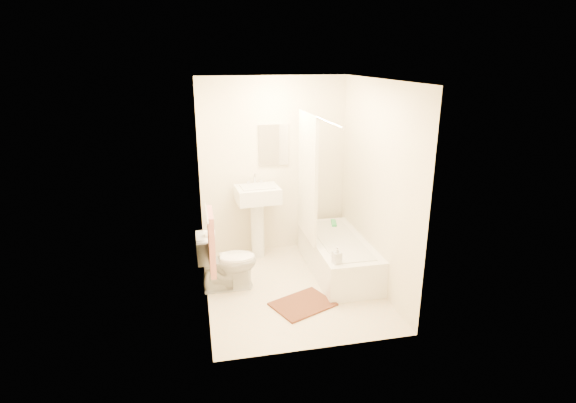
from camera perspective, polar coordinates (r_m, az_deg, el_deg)
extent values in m
plane|color=beige|center=(5.46, 0.56, -10.83)|extent=(2.40, 2.40, 0.00)
plane|color=white|center=(4.79, 0.64, 15.20)|extent=(2.40, 2.40, 0.00)
cube|color=beige|center=(6.13, -1.85, 4.46)|extent=(2.00, 0.02, 2.40)
cube|color=beige|center=(4.88, -10.93, 0.59)|extent=(0.02, 2.40, 2.40)
cube|color=beige|center=(5.30, 11.22, 1.94)|extent=(0.02, 2.40, 2.40)
cube|color=white|center=(6.05, -1.85, 7.18)|extent=(0.40, 0.03, 0.55)
cylinder|color=silver|center=(5.00, 3.79, 10.67)|extent=(0.03, 1.70, 0.03)
cube|color=silver|center=(5.53, 2.51, 3.15)|extent=(0.04, 0.80, 1.55)
cylinder|color=silver|center=(4.68, -10.28, -1.44)|extent=(0.02, 0.60, 0.02)
cube|color=#CC7266|center=(4.79, -9.71, -5.03)|extent=(0.06, 0.45, 0.66)
cylinder|color=white|center=(5.17, -9.86, -4.27)|extent=(0.11, 0.12, 0.12)
imported|color=silver|center=(5.35, -7.74, -7.55)|extent=(0.70, 0.39, 0.68)
cube|color=#4C2A1C|center=(5.11, 1.88, -12.90)|extent=(0.77, 0.69, 0.02)
imported|color=silver|center=(5.03, 6.24, -6.78)|extent=(0.11, 0.11, 0.20)
cube|color=green|center=(6.18, 5.82, -2.77)|extent=(0.11, 0.22, 0.04)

